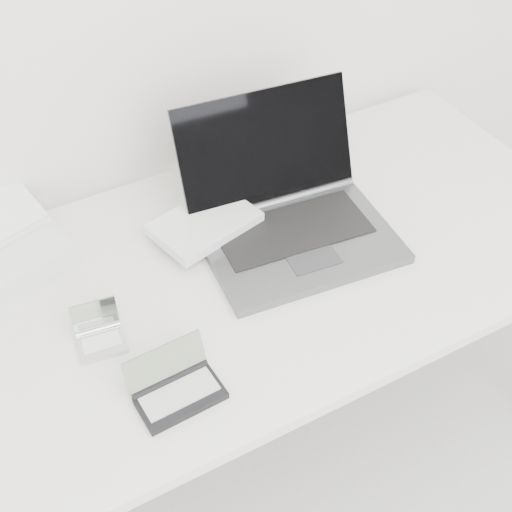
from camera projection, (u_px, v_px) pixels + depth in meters
desk at (259, 274)px, 1.64m from camera, size 1.60×0.80×0.73m
laptop_large at (275, 217)px, 1.64m from camera, size 0.54×0.44×0.27m
netbook_open_white at (15, 250)px, 1.60m from camera, size 0.31×0.36×0.07m
pda_silver at (100, 336)px, 1.42m from camera, size 0.10×0.10×0.08m
palmtop_charcoal at (176, 389)px, 1.33m from camera, size 0.17×0.12×0.09m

